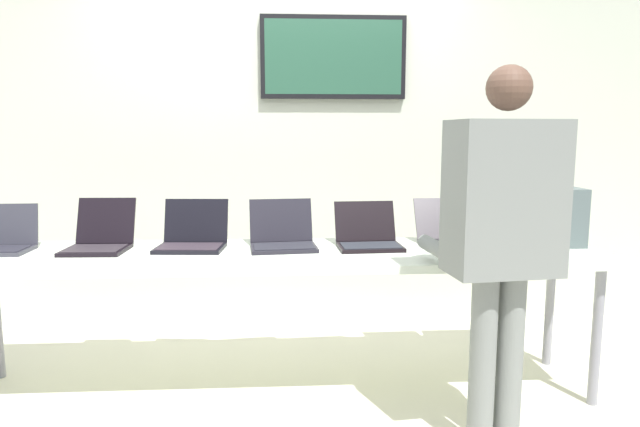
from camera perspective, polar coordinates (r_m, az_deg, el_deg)
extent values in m
cube|color=beige|center=(3.13, -4.04, -17.98)|extent=(8.00, 8.00, 0.04)
cube|color=beige|center=(3.94, -4.04, 6.06)|extent=(8.00, 0.06, 2.43)
cube|color=black|center=(3.93, 1.38, 15.79)|extent=(0.99, 0.05, 0.56)
cube|color=#2A5540|center=(3.92, 1.40, 15.82)|extent=(0.93, 0.02, 0.50)
cube|color=silver|center=(2.88, -4.20, -4.32)|extent=(3.36, 0.70, 0.04)
cylinder|color=gray|center=(3.15, 26.63, -11.25)|extent=(0.05, 0.05, 0.72)
cylinder|color=gray|center=(3.57, 22.60, -8.75)|extent=(0.05, 0.05, 0.72)
cube|color=#556364|center=(3.26, 21.49, -0.21)|extent=(0.43, 0.30, 0.31)
cube|color=black|center=(3.13, 22.67, -0.63)|extent=(0.04, 0.01, 0.03)
cube|color=#373641|center=(3.38, -29.65, -0.96)|extent=(0.33, 0.05, 0.22)
cube|color=#B2D4EC|center=(3.38, -29.62, -0.96)|extent=(0.30, 0.04, 0.19)
cube|color=black|center=(3.08, -22.13, -3.52)|extent=(0.32, 0.27, 0.02)
cube|color=#302930|center=(3.06, -22.23, -3.35)|extent=(0.29, 0.22, 0.00)
cube|color=black|center=(3.21, -21.19, -0.67)|extent=(0.31, 0.11, 0.24)
cube|color=white|center=(3.21, -21.17, -0.68)|extent=(0.28, 0.09, 0.21)
cube|color=black|center=(2.98, -13.25, -3.50)|extent=(0.36, 0.27, 0.02)
cube|color=#342A34|center=(2.96, -13.31, -3.32)|extent=(0.33, 0.21, 0.00)
cube|color=black|center=(3.10, -12.64, -0.69)|extent=(0.35, 0.10, 0.23)
cube|color=#26583D|center=(3.10, -12.63, -0.70)|extent=(0.32, 0.08, 0.20)
cube|color=black|center=(2.91, -3.77, -3.54)|extent=(0.36, 0.27, 0.02)
cube|color=#272730|center=(2.90, -3.75, -3.36)|extent=(0.33, 0.22, 0.00)
cube|color=black|center=(3.05, -4.05, -0.68)|extent=(0.35, 0.11, 0.23)
cube|color=black|center=(3.05, -4.06, -0.69)|extent=(0.32, 0.10, 0.20)
cube|color=black|center=(2.94, 5.19, -3.46)|extent=(0.34, 0.25, 0.02)
cube|color=#2A2D35|center=(2.93, 5.24, -3.28)|extent=(0.31, 0.20, 0.00)
cube|color=black|center=(3.07, 4.63, -0.77)|extent=(0.34, 0.11, 0.21)
cube|color=#3B407D|center=(3.07, 4.62, -0.79)|extent=(0.31, 0.09, 0.18)
cube|color=#3B353A|center=(3.06, 14.02, -3.20)|extent=(0.38, 0.25, 0.02)
cube|color=#2E2B36|center=(3.05, 14.10, -3.03)|extent=(0.35, 0.20, 0.00)
cube|color=#3B353A|center=(3.22, 13.09, -0.49)|extent=(0.38, 0.13, 0.22)
cube|color=silver|center=(3.22, 13.07, -0.51)|extent=(0.35, 0.11, 0.19)
cylinder|color=gray|center=(2.51, 16.39, -14.73)|extent=(0.12, 0.12, 0.79)
cylinder|color=gray|center=(2.57, 18.95, -14.35)|extent=(0.12, 0.12, 0.79)
cube|color=gray|center=(2.36, 18.43, 1.55)|extent=(0.47, 0.31, 0.63)
sphere|color=brown|center=(2.35, 18.92, 12.16)|extent=(0.18, 0.18, 0.18)
cylinder|color=gray|center=(2.59, 11.94, -3.53)|extent=(0.10, 0.33, 0.07)
cylinder|color=gray|center=(2.73, 18.41, -3.18)|extent=(0.10, 0.33, 0.07)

